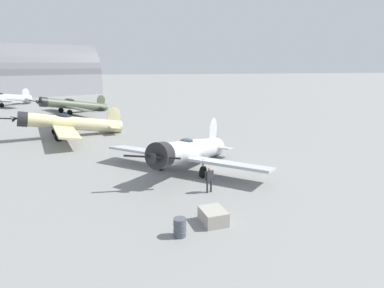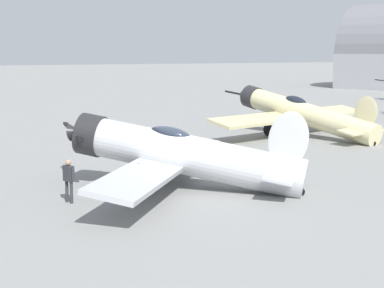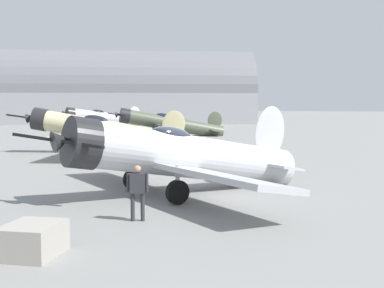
{
  "view_description": "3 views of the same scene",
  "coord_description": "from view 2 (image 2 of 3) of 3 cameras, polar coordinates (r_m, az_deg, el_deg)",
  "views": [
    {
      "loc": [
        -22.56,
        4.24,
        7.58
      ],
      "look_at": [
        0.0,
        0.0,
        1.8
      ],
      "focal_mm": 30.29,
      "sensor_mm": 36.0,
      "label": 1
    },
    {
      "loc": [
        -9.58,
        -21.2,
        5.43
      ],
      "look_at": [
        0.0,
        0.0,
        1.8
      ],
      "focal_mm": 56.68,
      "sensor_mm": 36.0,
      "label": 2
    },
    {
      "loc": [
        -17.79,
        -6.36,
        3.3
      ],
      "look_at": [
        0.0,
        0.0,
        1.8
      ],
      "focal_mm": 48.26,
      "sensor_mm": 36.0,
      "label": 3
    }
  ],
  "objects": [
    {
      "name": "ground_crew_mechanic",
      "position": [
        22.04,
        -11.53,
        -3.03
      ],
      "size": [
        0.36,
        0.57,
        1.57
      ],
      "rotation": [
        0.0,
        0.0,
        3.52
      ],
      "color": "#2D2D33",
      "rests_on": "ground_plane"
    },
    {
      "name": "ground_plane",
      "position": [
        23.89,
        0.0,
        -4.27
      ],
      "size": [
        400.0,
        400.0,
        0.0
      ],
      "primitive_type": "plane",
      "color": "gray"
    },
    {
      "name": "airplane_foreground",
      "position": [
        23.74,
        -1.16,
        -0.99
      ],
      "size": [
        9.66,
        10.86,
        3.46
      ],
      "rotation": [
        0.0,
        0.0,
        2.47
      ],
      "color": "#B7BABF",
      "rests_on": "ground_plane"
    },
    {
      "name": "airplane_mid_apron",
      "position": [
        38.98,
        10.22,
        2.87
      ],
      "size": [
        13.29,
        11.49,
        3.14
      ],
      "rotation": [
        0.0,
        0.0,
        1.86
      ],
      "color": "beige",
      "rests_on": "ground_plane"
    }
  ]
}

